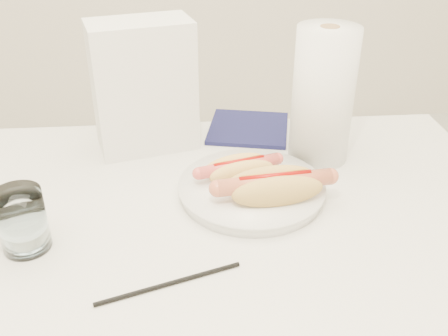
{
  "coord_description": "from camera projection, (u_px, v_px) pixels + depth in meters",
  "views": [
    {
      "loc": [
        0.03,
        -0.66,
        1.25
      ],
      "look_at": [
        0.09,
        0.07,
        0.82
      ],
      "focal_mm": 40.85,
      "sensor_mm": 36.0,
      "label": 1
    }
  ],
  "objects": [
    {
      "name": "hotdog_left",
      "position": [
        239.0,
        169.0,
        0.9
      ],
      "size": [
        0.15,
        0.09,
        0.04
      ],
      "rotation": [
        0.0,
        0.0,
        0.28
      ],
      "color": "#F1BC60",
      "rests_on": "plate"
    },
    {
      "name": "chopstick_near",
      "position": [
        170.0,
        284.0,
        0.71
      ],
      "size": [
        0.2,
        0.07,
        0.01
      ],
      "primitive_type": "cylinder",
      "rotation": [
        0.0,
        1.57,
        0.32
      ],
      "color": "black",
      "rests_on": "table"
    },
    {
      "name": "navy_napkin",
      "position": [
        248.0,
        128.0,
        1.13
      ],
      "size": [
        0.2,
        0.2,
        0.01
      ],
      "primitive_type": "cube",
      "rotation": [
        0.0,
        0.0,
        -0.21
      ],
      "color": "#13143D",
      "rests_on": "table"
    },
    {
      "name": "plate",
      "position": [
        251.0,
        190.0,
        0.9
      ],
      "size": [
        0.27,
        0.27,
        0.02
      ],
      "primitive_type": "cylinder",
      "rotation": [
        0.0,
        0.0,
        0.1
      ],
      "color": "white",
      "rests_on": "table"
    },
    {
      "name": "napkin_box",
      "position": [
        144.0,
        87.0,
        1.0
      ],
      "size": [
        0.22,
        0.15,
        0.26
      ],
      "primitive_type": "cube",
      "rotation": [
        0.0,
        0.0,
        0.26
      ],
      "color": "silver",
      "rests_on": "table"
    },
    {
      "name": "paper_towel_roll",
      "position": [
        323.0,
        96.0,
        0.96
      ],
      "size": [
        0.13,
        0.13,
        0.26
      ],
      "primitive_type": "cylinder",
      "rotation": [
        0.0,
        0.0,
        -0.14
      ],
      "color": "white",
      "rests_on": "table"
    },
    {
      "name": "table",
      "position": [
        175.0,
        258.0,
        0.85
      ],
      "size": [
        1.2,
        0.8,
        0.75
      ],
      "color": "silver",
      "rests_on": "ground"
    },
    {
      "name": "hotdog_right",
      "position": [
        275.0,
        186.0,
        0.84
      ],
      "size": [
        0.2,
        0.09,
        0.05
      ],
      "rotation": [
        0.0,
        0.0,
        0.12
      ],
      "color": "#D5A853",
      "rests_on": "plate"
    },
    {
      "name": "water_glass",
      "position": [
        22.0,
        221.0,
        0.75
      ],
      "size": [
        0.07,
        0.07,
        0.1
      ],
      "primitive_type": "cylinder",
      "color": "white",
      "rests_on": "table"
    }
  ]
}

